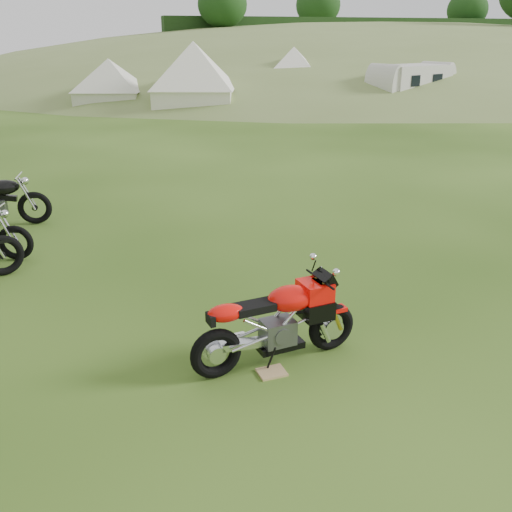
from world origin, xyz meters
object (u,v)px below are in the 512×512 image
object	(u,v)px
sport_motorcycle	(276,317)
plywood_board	(272,372)
tent_right	(293,75)
caravan	(411,87)
tent_left	(110,82)
tent_mid	(194,78)

from	to	relation	value
sport_motorcycle	plywood_board	size ratio (longest dim) A/B	6.35
sport_motorcycle	tent_right	size ratio (longest dim) A/B	0.57
caravan	sport_motorcycle	bearing A→B (deg)	-143.11
tent_left	plywood_board	bearing A→B (deg)	-72.55
tent_left	tent_mid	size ratio (longest dim) A/B	0.84
tent_right	caravan	bearing A→B (deg)	-19.44
sport_motorcycle	caravan	xyz separation A→B (m)	(12.61, 17.22, 0.44)
tent_right	tent_left	bearing A→B (deg)	-160.12
sport_motorcycle	tent_left	xyz separation A→B (m)	(0.45, 21.58, 0.64)
plywood_board	tent_left	bearing A→B (deg)	88.51
tent_left	caravan	bearing A→B (deg)	-0.79
tent_mid	caravan	world-z (taller)	tent_mid
sport_motorcycle	plywood_board	distance (m)	0.54
sport_motorcycle	plywood_board	bearing A→B (deg)	-126.87
sport_motorcycle	tent_left	distance (m)	21.59
plywood_board	caravan	size ratio (longest dim) A/B	0.07
plywood_board	caravan	distance (m)	21.58
tent_left	tent_mid	world-z (taller)	tent_mid
plywood_board	tent_right	xyz separation A→B (m)	(8.82, 21.13, 1.28)
sport_motorcycle	tent_right	distance (m)	22.70
caravan	tent_left	bearing A→B (deg)	143.40
plywood_board	tent_right	world-z (taller)	tent_right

